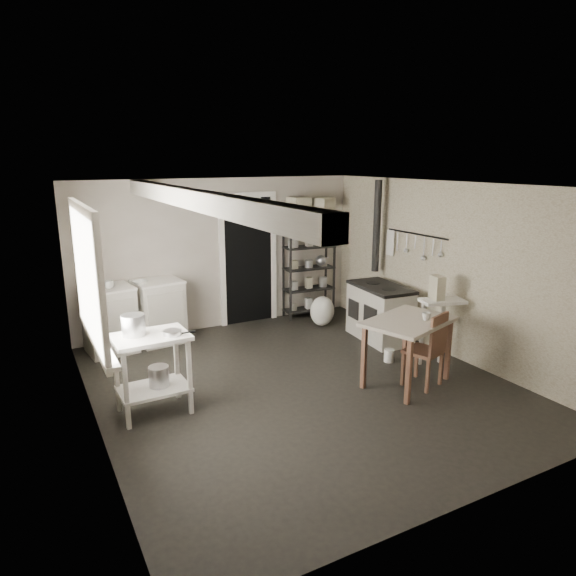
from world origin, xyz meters
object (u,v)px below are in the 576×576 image
stockpot (133,327)px  chair (423,346)px  prep_table (153,377)px  stove (380,310)px  work_table (407,353)px  flour_sack (322,311)px  base_cabinets (135,315)px  shelf_rack (309,260)px

stockpot → chair: bearing=-16.0°
prep_table → stockpot: size_ratio=3.37×
stove → stockpot: bearing=-165.5°
work_table → prep_table: bearing=166.2°
prep_table → chair: size_ratio=0.94×
stockpot → flour_sack: stockpot is taller
base_cabinets → shelf_rack: 2.92m
base_cabinets → work_table: 3.73m
stockpot → shelf_rack: shelf_rack is taller
stove → work_table: bearing=-111.6°
base_cabinets → stove: 3.49m
prep_table → base_cabinets: 2.08m
base_cabinets → shelf_rack: shelf_rack is taller
prep_table → base_cabinets: base_cabinets is taller
prep_table → base_cabinets: (0.26, 2.07, 0.06)m
prep_table → work_table: size_ratio=0.82×
shelf_rack → chair: (-0.22, -2.99, -0.46)m
stockpot → work_table: (2.93, -0.76, -0.56)m
shelf_rack → stove: (0.33, -1.49, -0.51)m
stove → flour_sack: 1.03m
stove → flour_sack: size_ratio=2.15×
stockpot → flour_sack: (3.20, 1.55, -0.70)m
base_cabinets → flour_sack: 2.84m
prep_table → stockpot: (-0.14, 0.08, 0.54)m
shelf_rack → stove: 1.61m
base_cabinets → chair: bearing=-53.7°
stove → base_cabinets: bearing=161.7°
chair → stockpot: bearing=145.0°
chair → base_cabinets: bearing=113.9°
flour_sack → stockpot: bearing=-154.2°
base_cabinets → flour_sack: (2.80, -0.44, -0.22)m
shelf_rack → work_table: size_ratio=1.71×
chair → prep_table: bearing=145.7°
base_cabinets → stockpot: bearing=-108.0°
work_table → flour_sack: (0.28, 2.31, -0.14)m
stove → flour_sack: stove is taller
prep_table → stove: bearing=11.4°
stockpot → chair: 3.22m
flour_sack → stove: bearing=-66.1°
base_cabinets → shelf_rack: (2.88, 0.12, 0.49)m
shelf_rack → flour_sack: size_ratio=3.73×
shelf_rack → flour_sack: shelf_rack is taller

